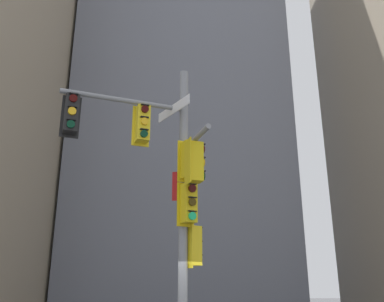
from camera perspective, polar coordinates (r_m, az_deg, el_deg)
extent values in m
cube|color=slate|center=(33.88, -1.38, 6.43)|extent=(14.17, 14.17, 31.88)
cylinder|color=gray|center=(10.97, -1.21, -7.52)|extent=(0.24, 0.24, 7.84)
cylinder|color=gray|center=(11.36, -9.18, 6.84)|extent=(3.21, 1.29, 0.13)
cylinder|color=gray|center=(10.47, 0.42, 1.60)|extent=(0.71, 1.90, 0.13)
cube|color=yellow|center=(11.40, -7.05, 3.38)|extent=(0.46, 0.19, 1.14)
cube|color=yellow|center=(11.23, -6.81, 3.71)|extent=(0.44, 0.44, 1.00)
cylinder|color=#360605|center=(11.19, -6.48, 5.73)|extent=(0.21, 0.13, 0.20)
cube|color=black|center=(11.23, -6.45, 6.30)|extent=(0.23, 0.14, 0.02)
cylinder|color=yellow|center=(11.05, -6.54, 4.07)|extent=(0.21, 0.13, 0.20)
cube|color=black|center=(11.09, -6.51, 4.66)|extent=(0.23, 0.14, 0.02)
cylinder|color=#06311C|center=(10.93, -6.60, 2.37)|extent=(0.21, 0.13, 0.20)
cube|color=black|center=(10.96, -6.57, 2.97)|extent=(0.23, 0.14, 0.02)
cube|color=black|center=(11.14, -16.34, 4.54)|extent=(0.46, 0.19, 1.14)
cube|color=black|center=(10.96, -16.24, 4.90)|extent=(0.44, 0.44, 1.00)
cylinder|color=#360605|center=(10.92, -15.97, 6.98)|extent=(0.21, 0.13, 0.20)
cube|color=black|center=(10.96, -15.92, 7.56)|extent=(0.23, 0.14, 0.02)
cylinder|color=yellow|center=(10.78, -16.13, 5.29)|extent=(0.21, 0.13, 0.20)
cube|color=black|center=(10.82, -16.07, 5.88)|extent=(0.23, 0.14, 0.02)
cylinder|color=#06311C|center=(10.65, -16.29, 3.55)|extent=(0.21, 0.13, 0.20)
cube|color=black|center=(10.69, -16.24, 4.16)|extent=(0.23, 0.14, 0.02)
cube|color=yellow|center=(10.23, -0.58, -1.45)|extent=(0.17, 0.47, 1.14)
cube|color=yellow|center=(10.28, 0.43, -1.55)|extent=(0.43, 0.43, 1.00)
cylinder|color=#360605|center=(10.45, 1.47, 0.20)|extent=(0.12, 0.21, 0.20)
cube|color=black|center=(10.49, 1.49, 0.82)|extent=(0.13, 0.23, 0.02)
cylinder|color=yellow|center=(10.35, 1.48, -1.65)|extent=(0.12, 0.21, 0.20)
cube|color=black|center=(10.38, 1.51, -1.01)|extent=(0.13, 0.23, 0.02)
cylinder|color=#06311C|center=(10.25, 1.50, -3.52)|extent=(0.12, 0.21, 0.20)
cube|color=black|center=(10.29, 1.52, -2.88)|extent=(0.13, 0.23, 0.02)
cube|color=yellow|center=(10.86, -0.90, -7.37)|extent=(0.44, 0.24, 1.14)
cube|color=yellow|center=(10.69, -0.45, -7.20)|extent=(0.46, 0.46, 1.00)
cylinder|color=#360605|center=(10.59, 0.04, -5.16)|extent=(0.21, 0.14, 0.20)
cube|color=black|center=(10.61, 0.06, -4.52)|extent=(0.23, 0.16, 0.02)
cylinder|color=#3C2C06|center=(10.52, 0.04, -7.02)|extent=(0.21, 0.14, 0.20)
cube|color=black|center=(10.54, 0.06, -6.37)|extent=(0.23, 0.16, 0.02)
cylinder|color=#19C672|center=(10.46, 0.04, -8.90)|extent=(0.21, 0.14, 0.20)
cube|color=black|center=(10.47, 0.06, -8.25)|extent=(0.23, 0.16, 0.02)
cube|color=yellow|center=(11.13, -0.87, -1.49)|extent=(0.44, 0.24, 1.14)
cube|color=yellow|center=(10.97, -0.43, -1.24)|extent=(0.46, 0.46, 1.00)
cylinder|color=red|center=(10.91, 0.05, 0.79)|extent=(0.21, 0.14, 0.20)
cube|color=black|center=(10.94, 0.06, 1.39)|extent=(0.23, 0.16, 0.02)
cylinder|color=#3C2C06|center=(10.80, 0.05, -0.97)|extent=(0.21, 0.14, 0.20)
cube|color=black|center=(10.83, 0.06, -0.36)|extent=(0.23, 0.16, 0.02)
cylinder|color=#06311C|center=(10.70, 0.05, -2.76)|extent=(0.21, 0.14, 0.20)
cube|color=black|center=(10.73, 0.06, -2.14)|extent=(0.23, 0.16, 0.02)
cube|color=yellow|center=(10.91, -0.67, -12.82)|extent=(0.30, 0.41, 1.14)
cube|color=yellow|center=(11.02, 0.15, -12.87)|extent=(0.47, 0.47, 1.00)
cylinder|color=#360605|center=(11.18, 0.98, -11.14)|extent=(0.16, 0.20, 0.20)
cube|color=black|center=(11.20, 1.01, -10.53)|extent=(0.19, 0.22, 0.02)
cylinder|color=yellow|center=(11.14, 0.99, -12.93)|extent=(0.16, 0.20, 0.20)
cube|color=black|center=(11.16, 1.02, -12.31)|extent=(0.19, 0.22, 0.02)
cylinder|color=#06311C|center=(11.12, 1.00, -14.72)|extent=(0.16, 0.20, 0.20)
cube|color=black|center=(11.13, 1.03, -14.11)|extent=(0.19, 0.22, 0.02)
cube|color=white|center=(11.59, -2.59, 5.77)|extent=(0.90, 1.40, 0.28)
cube|color=#19479E|center=(11.59, -2.59, 5.77)|extent=(0.87, 1.37, 0.24)
cube|color=red|center=(11.31, -1.12, -4.84)|extent=(0.64, 0.06, 0.80)
cube|color=white|center=(11.31, -1.12, -4.84)|extent=(0.60, 0.05, 0.76)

